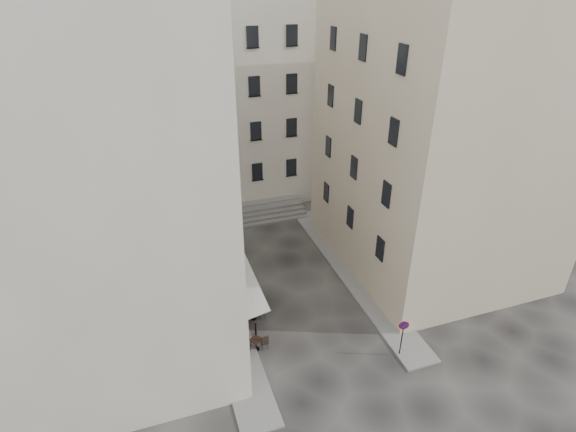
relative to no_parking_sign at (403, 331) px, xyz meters
name	(u,v)px	position (x,y,z in m)	size (l,w,h in m)	color
ground	(304,313)	(-3.69, 4.80, -1.68)	(90.00, 90.00, 0.00)	black
sidewalk_left	(217,288)	(-8.19, 8.80, -1.62)	(2.00, 22.00, 0.12)	slate
sidewalk_right	(350,271)	(0.81, 7.80, -1.62)	(2.00, 18.00, 0.12)	slate
building_left	(82,155)	(-14.19, 7.80, 8.63)	(12.20, 16.20, 20.60)	#BFB6A3
building_right	(442,130)	(6.81, 8.30, 7.63)	(12.20, 14.20, 18.60)	tan
building_back	(217,90)	(-4.69, 23.80, 7.63)	(18.20, 10.20, 18.60)	#BFB6A3
cafe_storefront	(228,293)	(-8.01, 5.80, 0.20)	(1.74, 7.30, 3.50)	#4E0B0D
stone_steps	(251,214)	(-3.69, 17.38, -1.28)	(9.00, 3.15, 0.80)	#575553
bollard_near	(256,330)	(-6.94, 3.80, -1.15)	(0.12, 0.12, 0.98)	black
bollard_mid	(241,292)	(-6.94, 7.30, -1.15)	(0.12, 0.12, 0.98)	black
bollard_far	(229,262)	(-6.94, 10.80, -1.15)	(0.12, 0.12, 0.98)	black
no_parking_sign	(403,331)	(0.00, 0.00, 0.00)	(0.52, 0.19, 2.36)	black
bistro_table_a	(256,343)	(-7.19, 2.85, -1.20)	(1.32, 0.62, 0.93)	black
bistro_table_b	(253,312)	(-6.71, 5.32, -1.16)	(1.43, 0.67, 1.00)	black
bistro_table_c	(243,301)	(-6.99, 6.56, -1.23)	(1.23, 0.58, 0.87)	black
bistro_table_d	(246,283)	(-6.40, 8.25, -1.22)	(1.27, 0.59, 0.89)	black
bistro_table_e	(234,282)	(-7.14, 8.57, -1.18)	(1.39, 0.65, 0.98)	black
pedestrian	(247,275)	(-6.24, 8.41, -0.72)	(0.70, 0.46, 1.91)	black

